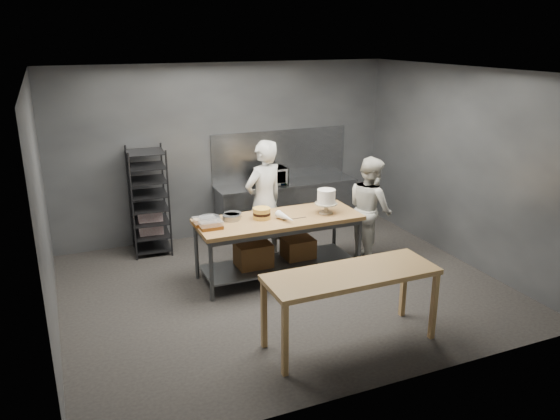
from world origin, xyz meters
name	(u,v)px	position (x,y,z in m)	size (l,w,h in m)	color
ground	(284,287)	(0.00, 0.00, 0.00)	(6.00, 6.00, 0.00)	black
back_wall	(227,151)	(0.00, 2.50, 1.50)	(6.00, 0.04, 3.00)	#4C4F54
work_table	(276,240)	(0.06, 0.42, 0.57)	(2.40, 0.90, 0.92)	brown
near_counter	(351,279)	(0.13, -1.63, 0.81)	(2.00, 0.70, 0.90)	olive
back_counter	(287,206)	(1.00, 2.18, 0.45)	(2.60, 0.60, 0.90)	slate
splashback_panel	(280,155)	(1.00, 2.48, 1.35)	(2.60, 0.02, 0.90)	slate
speed_rack	(149,202)	(-1.47, 2.10, 0.86)	(0.64, 0.69, 1.75)	black
chef_behind	(264,202)	(0.12, 1.05, 0.97)	(0.71, 0.46, 1.94)	silver
chef_right	(370,209)	(1.68, 0.46, 0.83)	(0.81, 0.63, 1.66)	silver
microwave	(271,176)	(0.69, 2.18, 1.05)	(0.54, 0.37, 0.30)	black
frosted_cake_stand	(326,198)	(0.81, 0.31, 1.15)	(0.34, 0.34, 0.36)	#B1A68D
layer_cake	(262,213)	(-0.15, 0.44, 1.00)	(0.25, 0.25, 0.16)	#EEB64B
cake_pans	(223,217)	(-0.68, 0.60, 0.96)	(0.63, 0.33, 0.07)	gray
piping_bag	(286,217)	(0.12, 0.19, 0.98)	(0.12, 0.12, 0.38)	white
offset_spatula	(291,219)	(0.23, 0.25, 0.93)	(0.36, 0.02, 0.02)	slate
pastry_clamshells	(208,223)	(-0.96, 0.41, 0.98)	(0.35, 0.39, 0.11)	#975F1E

